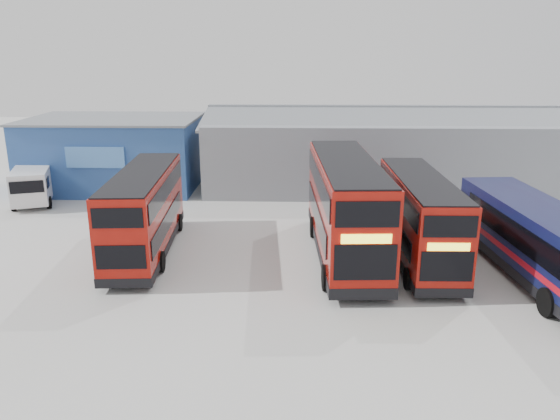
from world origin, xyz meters
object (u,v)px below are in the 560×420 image
Objects in this scene: double_decker_centre at (346,209)px; panel_van at (33,183)px; office_block at (115,152)px; maintenance_shed at (409,149)px; double_decker_left at (144,213)px; double_decker_right at (419,220)px; single_decker_blue at (540,245)px.

double_decker_centre reaches higher than panel_van.
maintenance_shed reaches higher than office_block.
double_decker_left is 1.71× the size of panel_van.
double_decker_left is at bearing 176.25° from double_decker_centre.
double_decker_centre is at bearing -43.10° from panel_van.
maintenance_shed is at bearing 65.99° from double_decker_centre.
maintenance_shed is at bearing -139.45° from double_decker_left.
double_decker_centre is at bearing 171.70° from double_decker_right.
panel_van is (-4.19, -4.54, -1.23)m from office_block.
maintenance_shed is 2.46× the size of single_decker_blue.
double_decker_right is (3.50, -0.46, -0.36)m from double_decker_centre.
double_decker_left is (-16.15, -15.75, -0.50)m from maintenance_shed.
maintenance_shed is 18.71m from single_decker_blue.
panel_van is at bearing 156.50° from double_decker_right.
double_decker_left is at bearing -135.71° from maintenance_shed.
panel_van is (-26.19, -6.55, -1.25)m from maintenance_shed.
double_decker_left is at bearing -13.26° from single_decker_blue.
double_decker_left is 13.50m from double_decker_right.
office_block is 14.94m from double_decker_left.
double_decker_right is 25.51m from panel_van.
double_decker_right is at bearing -28.78° from single_decker_blue.
single_decker_blue is (4.88, -2.19, -0.42)m from double_decker_right.
double_decker_right is 5.36m from single_decker_blue.
maintenance_shed is 5.15× the size of panel_van.
office_block is 1.25× the size of double_decker_right.
maintenance_shed is 22.56m from double_decker_left.
maintenance_shed is at bearing -87.76° from single_decker_blue.
double_decker_left is at bearing -66.93° from office_block.
panel_van is (-10.04, 9.20, -0.75)m from double_decker_left.
double_decker_right is (-2.66, -16.36, -0.54)m from maintenance_shed.
double_decker_centre is 8.82m from single_decker_blue.
panel_van is at bearing -165.97° from maintenance_shed.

